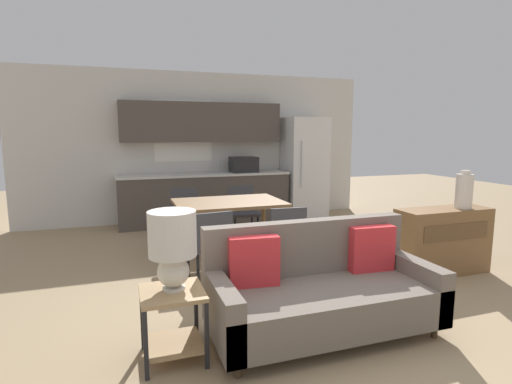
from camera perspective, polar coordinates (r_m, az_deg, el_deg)
name	(u,v)px	position (r m, az deg, el deg)	size (l,w,h in m)	color
ground_plane	(313,333)	(3.48, 8.08, -19.28)	(20.00, 20.00, 0.00)	#9E8460
wall_back	(200,147)	(7.51, -7.95, 6.39)	(6.40, 0.07, 2.70)	silver
kitchen_counter	(205,176)	(7.25, -7.27, 2.29)	(3.04, 0.65, 2.15)	#4C443D
refrigerator	(304,167)	(7.78, 6.93, 3.50)	(0.76, 0.70, 1.90)	white
dining_table	(229,207)	(5.02, -3.90, -2.11)	(1.33, 0.90, 0.77)	brown
couch	(319,290)	(3.40, 9.05, -13.71)	(1.83, 0.80, 0.88)	#3D2D1E
side_table	(173,313)	(3.03, -11.82, -16.60)	(0.44, 0.44, 0.51)	tan
table_lamp	(173,243)	(2.87, -11.84, -7.19)	(0.34, 0.34, 0.57)	silver
credenza	(442,241)	(5.12, 25.07, -6.33)	(1.10, 0.39, 0.76)	brown
vase	(464,191)	(5.14, 27.59, 0.17)	(0.19, 0.19, 0.44)	beige
dining_chair_near_right	(285,237)	(4.45, 4.14, -6.42)	(0.45, 0.45, 0.83)	#38383D
dining_chair_near_left	(210,243)	(4.22, -6.59, -7.29)	(0.47, 0.47, 0.83)	#38383D
dining_chair_far_left	(185,214)	(5.78, -10.08, -3.06)	(0.44, 0.44, 0.83)	#38383D
dining_chair_far_right	(243,210)	(5.95, -1.91, -2.59)	(0.44, 0.44, 0.83)	#38383D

